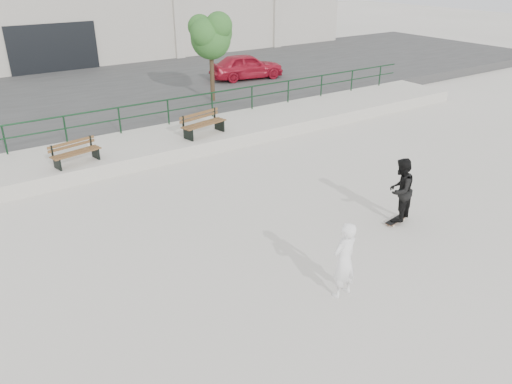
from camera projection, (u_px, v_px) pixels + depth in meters
ground at (331, 268)px, 11.61m from camera, size 120.00×120.00×0.00m
ledge at (160, 144)px, 18.62m from camera, size 30.00×3.00×0.50m
parking_strip at (89, 97)px, 24.99m from camera, size 60.00×14.00×0.50m
railing at (144, 110)px, 19.17m from camera, size 28.00×0.06×1.03m
bench_left at (75, 153)px, 16.04m from camera, size 1.66×0.78×0.74m
bench_right at (203, 124)px, 18.64m from camera, size 1.91×0.90×0.85m
tree at (211, 34)px, 22.12m from camera, size 2.24×1.99×3.97m
red_car at (247, 66)px, 27.30m from camera, size 4.23×2.28×1.37m
skateboard at (396, 220)px, 13.58m from camera, size 0.80×0.33×0.09m
standing_skater at (400, 190)px, 13.20m from camera, size 1.02×0.90×1.76m
seated_skater at (344, 260)px, 10.32m from camera, size 0.67×0.47×1.74m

